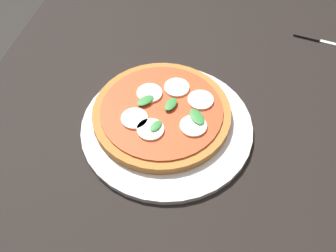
{
  "coord_description": "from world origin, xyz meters",
  "views": [
    {
      "loc": [
        0.46,
        0.13,
        1.4
      ],
      "look_at": [
        -0.06,
        0.0,
        0.74
      ],
      "focal_mm": 44.52,
      "sensor_mm": 36.0,
      "label": 1
    }
  ],
  "objects_px": {
    "pizza": "(162,113)",
    "knife": "(320,40)",
    "dining_table": "(161,179)",
    "serving_tray": "(168,127)"
  },
  "relations": [
    {
      "from": "knife",
      "to": "dining_table",
      "type": "bearing_deg",
      "value": -35.91
    },
    {
      "from": "serving_tray",
      "to": "knife",
      "type": "xyz_separation_m",
      "value": [
        -0.36,
        0.3,
        -0.0
      ]
    },
    {
      "from": "serving_tray",
      "to": "knife",
      "type": "bearing_deg",
      "value": 140.31
    },
    {
      "from": "pizza",
      "to": "knife",
      "type": "distance_m",
      "value": 0.46
    },
    {
      "from": "serving_tray",
      "to": "pizza",
      "type": "xyz_separation_m",
      "value": [
        -0.02,
        -0.02,
        0.02
      ]
    },
    {
      "from": "serving_tray",
      "to": "pizza",
      "type": "bearing_deg",
      "value": -138.45
    },
    {
      "from": "dining_table",
      "to": "pizza",
      "type": "distance_m",
      "value": 0.15
    },
    {
      "from": "serving_tray",
      "to": "pizza",
      "type": "relative_size",
      "value": 1.23
    },
    {
      "from": "dining_table",
      "to": "pizza",
      "type": "xyz_separation_m",
      "value": [
        -0.08,
        -0.02,
        0.13
      ]
    },
    {
      "from": "dining_table",
      "to": "knife",
      "type": "distance_m",
      "value": 0.52
    }
  ]
}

